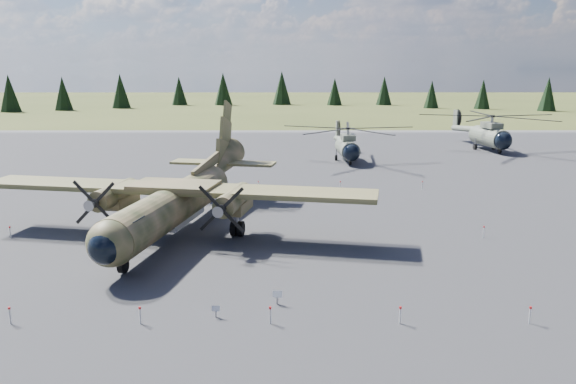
{
  "coord_description": "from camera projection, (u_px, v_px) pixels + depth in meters",
  "views": [
    {
      "loc": [
        2.77,
        -37.53,
        11.53
      ],
      "look_at": [
        2.86,
        2.0,
        2.85
      ],
      "focal_mm": 35.0,
      "sensor_mm": 36.0,
      "label": 1
    }
  ],
  "objects": [
    {
      "name": "info_placard_left",
      "position": [
        216.0,
        310.0,
        26.5
      ],
      "size": [
        0.39,
        0.18,
        0.61
      ],
      "rotation": [
        0.0,
        0.0,
        -0.04
      ],
      "color": "gray",
      "rests_on": "ground"
    },
    {
      "name": "apron",
      "position": [
        255.0,
        204.0,
        48.89
      ],
      "size": [
        120.0,
        120.0,
        0.04
      ],
      "primitive_type": "cube",
      "color": "#5D5C61",
      "rests_on": "ground"
    },
    {
      "name": "ground",
      "position": [
        247.0,
        238.0,
        39.12
      ],
      "size": [
        500.0,
        500.0,
        0.0
      ],
      "primitive_type": "plane",
      "color": "#4E5224",
      "rests_on": "ground"
    },
    {
      "name": "helicopter_mid",
      "position": [
        490.0,
        125.0,
        80.07
      ],
      "size": [
        22.56,
        25.02,
        5.15
      ],
      "rotation": [
        0.0,
        0.0,
        0.12
      ],
      "color": "#69695C",
      "rests_on": "ground"
    },
    {
      "name": "info_placard_right",
      "position": [
        277.0,
        296.0,
        27.95
      ],
      "size": [
        0.49,
        0.28,
        0.73
      ],
      "rotation": [
        0.0,
        0.0,
        -0.18
      ],
      "color": "gray",
      "rests_on": "ground"
    },
    {
      "name": "helicopter_near",
      "position": [
        347.0,
        137.0,
        70.68
      ],
      "size": [
        18.02,
        20.79,
        4.4
      ],
      "rotation": [
        0.0,
        0.0,
        0.04
      ],
      "color": "#69695C",
      "rests_on": "ground"
    },
    {
      "name": "treeline",
      "position": [
        213.0,
        172.0,
        37.79
      ],
      "size": [
        298.31,
        309.42,
        11.0
      ],
      "color": "black",
      "rests_on": "ground"
    },
    {
      "name": "barrier_fence",
      "position": [
        240.0,
        231.0,
        38.94
      ],
      "size": [
        33.12,
        29.62,
        0.85
      ],
      "color": "silver",
      "rests_on": "ground"
    },
    {
      "name": "transport_plane",
      "position": [
        180.0,
        195.0,
        40.37
      ],
      "size": [
        28.33,
        25.47,
        9.34
      ],
      "rotation": [
        0.0,
        0.0,
        -0.19
      ],
      "color": "#333B20",
      "rests_on": "ground"
    }
  ]
}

